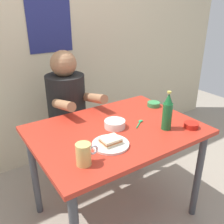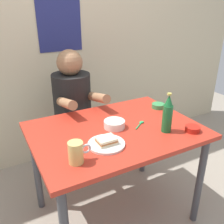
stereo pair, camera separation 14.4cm
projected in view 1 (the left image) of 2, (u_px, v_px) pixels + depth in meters
ground_plane at (116, 212)px, 1.95m from camera, size 6.00×6.00×0.00m
wall_back at (50, 28)px, 2.22m from camera, size 4.40×0.09×2.60m
dining_table at (116, 140)px, 1.69m from camera, size 1.10×0.80×0.74m
stool at (70, 142)px, 2.25m from camera, size 0.34×0.34×0.45m
person_seated at (67, 99)px, 2.07m from camera, size 0.33×0.56×0.72m
plate_orange at (111, 144)px, 1.45m from camera, size 0.22×0.22×0.01m
sandwich at (111, 141)px, 1.44m from camera, size 0.11×0.09×0.04m
beer_mug at (84, 154)px, 1.26m from camera, size 0.13×0.08×0.12m
beer_bottle at (167, 112)px, 1.60m from camera, size 0.06×0.06×0.26m
sambal_bowl_red at (191, 125)px, 1.65m from camera, size 0.10×0.10×0.03m
rice_bowl_white at (115, 124)px, 1.65m from camera, size 0.14×0.14×0.05m
dip_bowl_green at (154, 104)px, 1.99m from camera, size 0.10×0.10×0.03m
spoon at (140, 122)px, 1.72m from camera, size 0.11×0.08×0.01m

